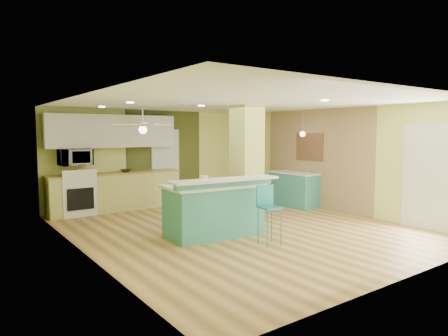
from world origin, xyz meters
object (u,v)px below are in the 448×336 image
(peninsula, at_px, (214,208))
(fruit_bowl, at_px, (126,171))
(bar_stool, at_px, (268,205))
(side_counter, at_px, (293,189))
(canister, at_px, (204,181))

(peninsula, xyz_separation_m, fruit_bowl, (-0.35, 3.39, 0.46))
(bar_stool, distance_m, fruit_bowl, 4.46)
(side_counter, distance_m, canister, 4.01)
(side_counter, height_order, canister, canister)
(fruit_bowl, bearing_deg, peninsula, -84.07)
(side_counter, height_order, fruit_bowl, fruit_bowl)
(side_counter, distance_m, fruit_bowl, 4.32)
(fruit_bowl, height_order, canister, canister)
(peninsula, bearing_deg, fruit_bowl, 99.99)
(peninsula, xyz_separation_m, side_counter, (3.39, 1.29, -0.07))
(peninsula, distance_m, fruit_bowl, 3.44)
(bar_stool, xyz_separation_m, side_counter, (2.95, 2.28, -0.23))
(side_counter, bearing_deg, peninsula, -159.19)
(bar_stool, relative_size, canister, 5.29)
(bar_stool, bearing_deg, canister, 138.15)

